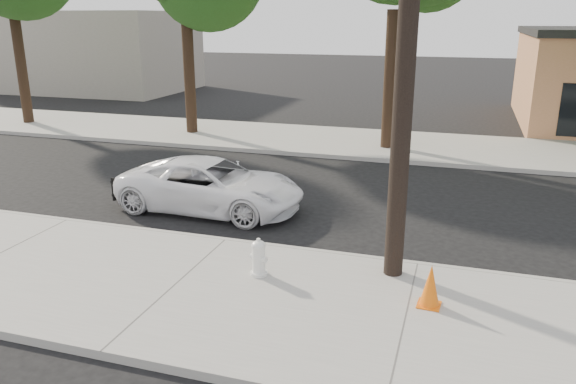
# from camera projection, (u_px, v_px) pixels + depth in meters

# --- Properties ---
(ground) EXTENTS (120.00, 120.00, 0.00)m
(ground) POSITION_uv_depth(u_px,v_px,m) (260.00, 214.00, 13.86)
(ground) COLOR black
(ground) RESTS_ON ground
(near_sidewalk) EXTENTS (90.00, 4.40, 0.15)m
(near_sidewalk) POSITION_uv_depth(u_px,v_px,m) (176.00, 287.00, 9.93)
(near_sidewalk) COLOR gray
(near_sidewalk) RESTS_ON ground
(far_sidewalk) EXTENTS (90.00, 5.00, 0.15)m
(far_sidewalk) POSITION_uv_depth(u_px,v_px,m) (337.00, 141.00, 21.58)
(far_sidewalk) COLOR gray
(far_sidewalk) RESTS_ON ground
(curb_near) EXTENTS (90.00, 0.12, 0.16)m
(curb_near) POSITION_uv_depth(u_px,v_px,m) (226.00, 242.00, 11.93)
(curb_near) COLOR #9E9B93
(curb_near) RESTS_ON ground
(building_far) EXTENTS (14.00, 8.00, 5.00)m
(building_far) POSITION_uv_depth(u_px,v_px,m) (81.00, 51.00, 37.07)
(building_far) COLOR gray
(building_far) RESTS_ON ground
(utility_pole) EXTENTS (1.40, 0.34, 9.00)m
(utility_pole) POSITION_uv_depth(u_px,v_px,m) (409.00, 14.00, 8.97)
(utility_pole) COLOR black
(utility_pole) RESTS_ON near_sidewalk
(police_cruiser) EXTENTS (4.70, 2.27, 1.29)m
(police_cruiser) POSITION_uv_depth(u_px,v_px,m) (211.00, 185.00, 13.97)
(police_cruiser) COLOR white
(police_cruiser) RESTS_ON ground
(fire_hydrant) EXTENTS (0.36, 0.32, 0.66)m
(fire_hydrant) POSITION_uv_depth(u_px,v_px,m) (259.00, 258.00, 10.17)
(fire_hydrant) COLOR white
(fire_hydrant) RESTS_ON near_sidewalk
(traffic_cone) EXTENTS (0.40, 0.40, 0.72)m
(traffic_cone) POSITION_uv_depth(u_px,v_px,m) (430.00, 286.00, 9.06)
(traffic_cone) COLOR orange
(traffic_cone) RESTS_ON near_sidewalk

